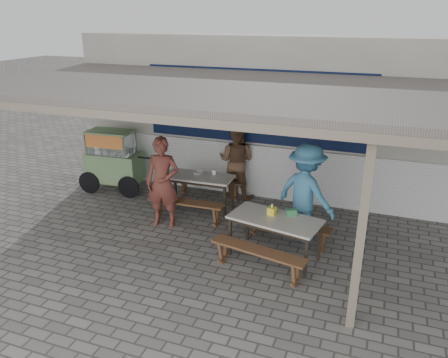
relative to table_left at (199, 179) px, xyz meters
name	(u,v)px	position (x,y,z in m)	size (l,w,h in m)	color
ground	(213,260)	(1.05, -1.85, -0.67)	(60.00, 60.00, 0.00)	#64605A
back_wall	(270,117)	(1.05, 1.73, 1.05)	(9.00, 1.28, 3.50)	#BAB7A7
warung_roof	(232,91)	(1.06, -0.95, 2.05)	(9.00, 4.21, 2.81)	#5A544D
table_left	(199,179)	(0.00, 0.00, 0.00)	(1.47, 0.69, 0.75)	beige
bench_left_street	(187,206)	(0.03, -0.67, -0.33)	(1.55, 0.34, 0.45)	brown
bench_left_wall	(210,183)	(-0.03, 0.67, -0.33)	(1.55, 0.34, 0.45)	brown
table_right	(275,222)	(2.00, -1.40, 0.00)	(1.61, 1.01, 0.75)	beige
bench_right_street	(258,255)	(1.89, -1.99, -0.33)	(1.62, 0.58, 0.45)	brown
bench_right_wall	(288,226)	(2.11, -0.82, -0.33)	(1.62, 0.58, 0.45)	brown
vendor_cart	(113,159)	(-2.27, 0.28, 0.11)	(1.79, 0.79, 1.44)	#6A8C5D
patron_street_side	(163,183)	(-0.33, -0.94, 0.22)	(0.65, 0.43, 1.79)	brown
patron_wall_side	(236,161)	(0.53, 0.90, 0.18)	(0.83, 0.65, 1.71)	brown
patron_right_table	(306,193)	(2.34, -0.54, 0.24)	(1.18, 0.68, 1.83)	teal
tissue_box	(272,211)	(1.91, -1.29, 0.15)	(0.13, 0.13, 0.13)	yellow
donation_box	(291,212)	(2.22, -1.21, 0.14)	(0.17, 0.11, 0.11)	#367A48
condiment_jar	(214,172)	(0.27, 0.21, 0.13)	(0.09, 0.09, 0.10)	silver
condiment_bowl	(198,173)	(-0.06, 0.11, 0.11)	(0.20, 0.20, 0.05)	silver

